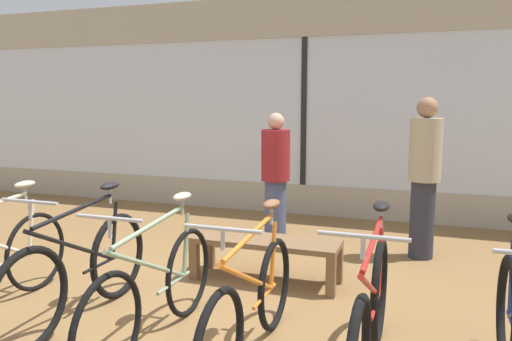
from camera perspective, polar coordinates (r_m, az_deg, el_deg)
ground_plane at (r=4.22m, az=-7.62°, el=-15.92°), size 24.00×24.00×0.00m
shop_back_wall at (r=7.39m, az=5.54°, el=7.53°), size 12.00×0.08×3.20m
bicycle_center_left at (r=4.17m, az=-19.47°, el=-10.76°), size 0.46×1.76×1.05m
bicycle_center at (r=3.66m, az=-11.49°, el=-13.21°), size 0.46×1.76×1.03m
bicycle_center_right at (r=3.38m, az=-0.49°, el=-15.10°), size 0.46×1.72×1.03m
bicycle_right at (r=3.24m, az=12.97°, el=-16.02°), size 0.46×1.82×1.05m
display_bench at (r=4.76m, az=1.11°, el=-8.65°), size 1.40×0.44×0.41m
customer_near_rack at (r=5.91m, az=2.25°, el=-0.64°), size 0.44×0.44×1.56m
customer_by_window at (r=5.63m, az=18.67°, el=-0.45°), size 0.41×0.41×1.74m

